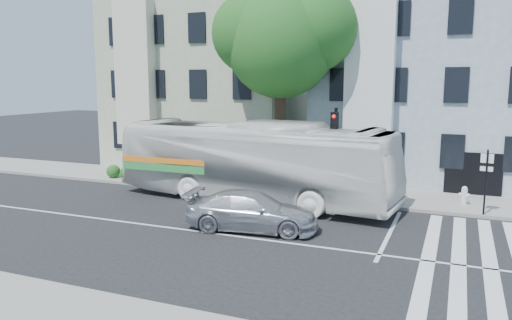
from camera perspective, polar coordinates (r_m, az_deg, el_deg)
The scene contains 11 objects.
ground at distance 18.97m, azimuth -6.09°, elevation -8.19°, with size 120.00×120.00×0.00m, color black.
sidewalk_far at distance 26.03m, azimuth 2.32°, elevation -3.22°, with size 80.00×4.00×0.15m, color gray.
building_left at distance 34.66m, azimuth -4.62°, elevation 8.85°, with size 12.00×10.00×11.00m, color #9EA389.
building_right at distance 30.95m, azimuth 19.43°, elevation 8.35°, with size 12.00×10.00×11.00m, color #8999A3.
street_tree at distance 26.20m, azimuth 3.12°, elevation 13.91°, with size 7.30×5.90×11.10m.
bus at distance 23.19m, azimuth -0.39°, elevation -0.18°, with size 13.54×3.17×3.77m, color white.
sedan at distance 18.97m, azimuth -0.47°, elevation -5.85°, with size 5.03×2.04×1.46m, color silver.
hedge at distance 27.09m, azimuth -8.90°, elevation -1.92°, with size 8.50×0.84×0.70m, color #2D551B, non-canonical shape.
traffic_signal at distance 22.62m, azimuth 8.99°, elevation 1.95°, with size 0.45×0.54×4.42m.
fire_hydrant at distance 24.13m, azimuth 22.71°, elevation -3.71°, with size 0.47×0.27×0.82m.
far_sign_pole at distance 22.39m, azimuth 24.82°, elevation -1.44°, with size 0.49×0.19×2.72m.
Camera 1 is at (8.70, -15.90, 5.61)m, focal length 35.00 mm.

